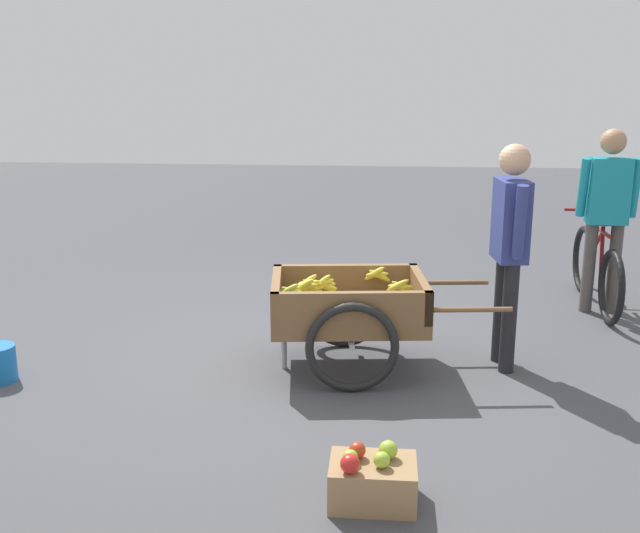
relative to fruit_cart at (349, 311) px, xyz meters
The scene contains 6 objects.
ground_plane 0.58m from the fruit_cart, 18.46° to the right, with size 24.00×24.00×0.00m, color #47474C.
fruit_cart is the anchor object (origin of this frame).
vendor_person 1.27m from the fruit_cart, behind, with size 0.24×0.58×1.64m.
bicycle 2.78m from the fruit_cart, 142.29° to the right, with size 0.46×1.66×0.85m.
cyclist_person 2.74m from the fruit_cart, 144.84° to the right, with size 0.52×0.22×1.65m.
apple_crate 1.83m from the fruit_cart, 96.82° to the left, with size 0.44×0.32×0.32m.
Camera 1 is at (-0.61, 5.37, 2.14)m, focal length 42.69 mm.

